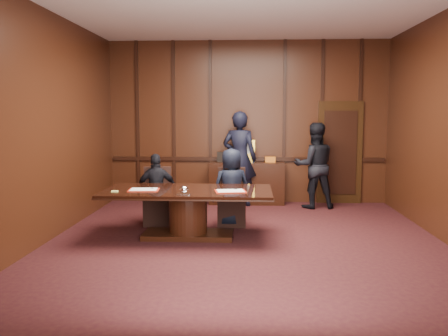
{
  "coord_description": "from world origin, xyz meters",
  "views": [
    {
      "loc": [
        0.06,
        -6.84,
        1.94
      ],
      "look_at": [
        -0.36,
        0.85,
        1.05
      ],
      "focal_mm": 38.0,
      "sensor_mm": 36.0,
      "label": 1
    }
  ],
  "objects_px": {
    "witness_left": "(240,158)",
    "signatory_right": "(231,187)",
    "sideboard": "(247,181)",
    "signatory_left": "(157,190)",
    "witness_right": "(314,166)",
    "conference_table": "(188,205)"
  },
  "relations": [
    {
      "from": "sideboard",
      "to": "conference_table",
      "type": "bearing_deg",
      "value": -107.5
    },
    {
      "from": "signatory_left",
      "to": "witness_left",
      "type": "distance_m",
      "value": 2.39
    },
    {
      "from": "witness_left",
      "to": "witness_right",
      "type": "relative_size",
      "value": 1.13
    },
    {
      "from": "sideboard",
      "to": "signatory_left",
      "type": "distance_m",
      "value": 2.58
    },
    {
      "from": "conference_table",
      "to": "signatory_right",
      "type": "xyz_separation_m",
      "value": [
        0.65,
        0.8,
        0.16
      ]
    },
    {
      "from": "conference_table",
      "to": "signatory_right",
      "type": "distance_m",
      "value": 1.04
    },
    {
      "from": "sideboard",
      "to": "signatory_right",
      "type": "distance_m",
      "value": 2.08
    },
    {
      "from": "witness_right",
      "to": "signatory_left",
      "type": "bearing_deg",
      "value": 23.64
    },
    {
      "from": "conference_table",
      "to": "witness_right",
      "type": "relative_size",
      "value": 1.49
    },
    {
      "from": "sideboard",
      "to": "signatory_left",
      "type": "relative_size",
      "value": 1.28
    },
    {
      "from": "signatory_right",
      "to": "witness_right",
      "type": "relative_size",
      "value": 0.77
    },
    {
      "from": "sideboard",
      "to": "witness_left",
      "type": "relative_size",
      "value": 0.8
    },
    {
      "from": "signatory_right",
      "to": "sideboard",
      "type": "bearing_deg",
      "value": -116.56
    },
    {
      "from": "conference_table",
      "to": "witness_right",
      "type": "xyz_separation_m",
      "value": [
        2.29,
        2.49,
        0.37
      ]
    },
    {
      "from": "signatory_left",
      "to": "witness_right",
      "type": "distance_m",
      "value": 3.4
    },
    {
      "from": "sideboard",
      "to": "conference_table",
      "type": "height_order",
      "value": "sideboard"
    },
    {
      "from": "conference_table",
      "to": "signatory_left",
      "type": "relative_size",
      "value": 2.1
    },
    {
      "from": "sideboard",
      "to": "conference_table",
      "type": "relative_size",
      "value": 0.61
    },
    {
      "from": "signatory_left",
      "to": "conference_table",
      "type": "bearing_deg",
      "value": 115.05
    },
    {
      "from": "conference_table",
      "to": "witness_left",
      "type": "height_order",
      "value": "witness_left"
    },
    {
      "from": "witness_right",
      "to": "sideboard",
      "type": "bearing_deg",
      "value": -21.17
    },
    {
      "from": "witness_left",
      "to": "signatory_right",
      "type": "bearing_deg",
      "value": 100.2
    }
  ]
}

